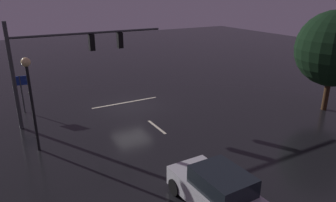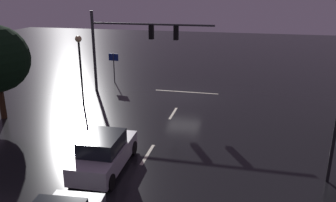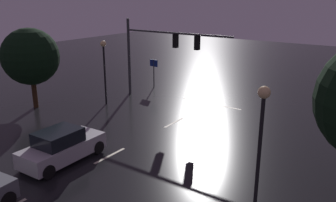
# 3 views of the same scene
# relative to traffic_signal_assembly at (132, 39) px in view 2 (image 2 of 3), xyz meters

# --- Properties ---
(ground_plane) EXTENTS (80.00, 80.00, 0.00)m
(ground_plane) POSITION_rel_traffic_signal_assembly_xyz_m (-3.95, -0.20, -4.22)
(ground_plane) COLOR black
(traffic_signal_assembly) EXTENTS (9.33, 0.47, 6.21)m
(traffic_signal_assembly) POSITION_rel_traffic_signal_assembly_xyz_m (0.00, 0.00, 0.00)
(traffic_signal_assembly) COLOR #383A3D
(traffic_signal_assembly) RESTS_ON ground_plane
(lane_dash_far) EXTENTS (0.16, 2.20, 0.01)m
(lane_dash_far) POSITION_rel_traffic_signal_assembly_xyz_m (-3.95, 3.80, -4.22)
(lane_dash_far) COLOR beige
(lane_dash_far) RESTS_ON ground_plane
(lane_dash_mid) EXTENTS (0.16, 2.20, 0.01)m
(lane_dash_mid) POSITION_rel_traffic_signal_assembly_xyz_m (-3.95, 9.80, -4.22)
(lane_dash_mid) COLOR beige
(lane_dash_mid) RESTS_ON ground_plane
(stop_bar) EXTENTS (5.00, 0.16, 0.01)m
(stop_bar) POSITION_rel_traffic_signal_assembly_xyz_m (-3.95, -1.19, -4.22)
(stop_bar) COLOR beige
(stop_bar) RESTS_ON ground_plane
(car_approaching) EXTENTS (2.01, 4.41, 1.70)m
(car_approaching) POSITION_rel_traffic_signal_assembly_xyz_m (-2.46, 11.60, -3.43)
(car_approaching) COLOR #B7B7BC
(car_approaching) RESTS_ON ground_plane
(street_lamp_right_kerb) EXTENTS (0.44, 0.44, 4.80)m
(street_lamp_right_kerb) POSITION_rel_traffic_signal_assembly_xyz_m (2.63, 3.37, -0.84)
(street_lamp_right_kerb) COLOR black
(street_lamp_right_kerb) RESTS_ON ground_plane
(route_sign) EXTENTS (0.90, 0.18, 2.55)m
(route_sign) POSITION_rel_traffic_signal_assembly_xyz_m (2.67, -2.74, -2.39)
(route_sign) COLOR #383A3D
(route_sign) RESTS_ON ground_plane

